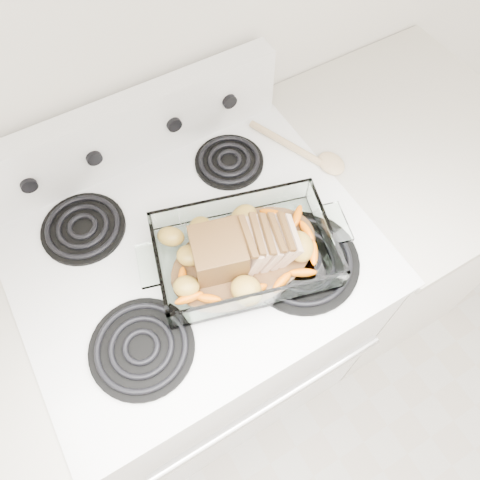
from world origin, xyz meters
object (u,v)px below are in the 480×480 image
pork_roast (236,251)px  counter_right (374,226)px  electric_range (204,317)px  baking_dish (245,254)px

pork_roast → counter_right: bearing=27.1°
electric_range → pork_roast: size_ratio=5.02×
electric_range → baking_dish: 0.50m
baking_dish → pork_roast: pork_roast is taller
electric_range → pork_roast: electric_range is taller
electric_range → counter_right: bearing=-0.1°
baking_dish → electric_range: bearing=148.6°
pork_roast → electric_range: bearing=143.1°
electric_range → counter_right: electric_range is taller
electric_range → baking_dish: (0.09, -0.09, 0.48)m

